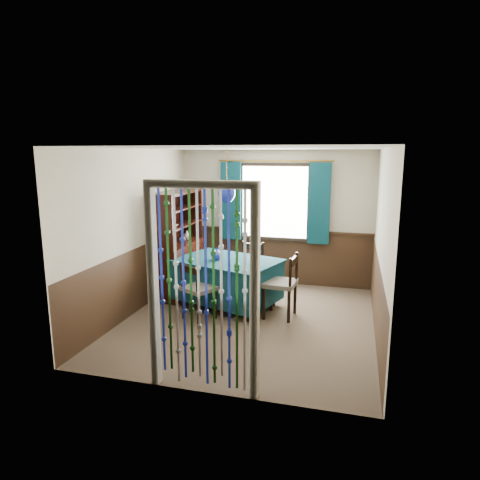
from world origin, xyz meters
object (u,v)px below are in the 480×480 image
(chair_left, at_px, (185,271))
(pendant_lamp, at_px, (227,192))
(bowl_shelf, at_px, (172,226))
(chair_right, at_px, (282,284))
(sideboard, at_px, (178,258))
(vase_table, at_px, (217,254))
(vase_sideboard, at_px, (187,235))
(chair_far, at_px, (250,267))
(dining_table, at_px, (227,279))
(chair_near, at_px, (197,289))

(chair_left, bearing_deg, pendant_lamp, 72.28)
(chair_left, height_order, bowl_shelf, bowl_shelf)
(chair_right, distance_m, sideboard, 2.11)
(vase_table, bearing_deg, vase_sideboard, 136.16)
(chair_left, bearing_deg, vase_sideboard, -162.17)
(chair_left, bearing_deg, chair_far, 111.03)
(chair_far, bearing_deg, pendant_lamp, 81.60)
(sideboard, height_order, vase_table, sideboard)
(vase_sideboard, bearing_deg, dining_table, -37.39)
(chair_far, height_order, chair_right, chair_right)
(chair_right, height_order, vase_table, chair_right)
(pendant_lamp, xyz_separation_m, bowl_shelf, (-0.99, 0.13, -0.59))
(bowl_shelf, bearing_deg, dining_table, -7.23)
(chair_near, bearing_deg, pendant_lamp, 99.12)
(bowl_shelf, bearing_deg, vase_table, -11.16)
(chair_right, relative_size, vase_table, 5.55)
(chair_far, xyz_separation_m, bowl_shelf, (-1.19, -0.55, 0.77))
(sideboard, relative_size, pendant_lamp, 2.16)
(chair_right, relative_size, vase_sideboard, 5.48)
(sideboard, bearing_deg, chair_far, 9.45)
(chair_far, bearing_deg, vase_table, 71.20)
(chair_near, relative_size, chair_left, 1.07)
(chair_far, distance_m, chair_right, 1.18)
(pendant_lamp, bearing_deg, dining_table, 116.57)
(chair_right, relative_size, sideboard, 0.54)
(chair_far, bearing_deg, dining_table, 81.60)
(chair_left, distance_m, pendant_lamp, 1.66)
(dining_table, distance_m, vase_table, 0.44)
(bowl_shelf, xyz_separation_m, vase_sideboard, (0.00, 0.63, -0.26))
(chair_right, bearing_deg, chair_far, 43.25)
(sideboard, bearing_deg, chair_right, -20.06)
(dining_table, bearing_deg, chair_left, 179.28)
(chair_far, height_order, pendant_lamp, pendant_lamp)
(chair_near, relative_size, chair_far, 0.96)
(dining_table, height_order, vase_sideboard, vase_sideboard)
(vase_table, xyz_separation_m, bowl_shelf, (-0.83, 0.16, 0.40))
(chair_near, bearing_deg, sideboard, 154.51)
(chair_far, relative_size, chair_right, 0.93)
(chair_near, relative_size, vase_table, 4.99)
(sideboard, xyz_separation_m, pendant_lamp, (1.05, -0.46, 1.22))
(vase_sideboard, bearing_deg, chair_left, -73.23)
(chair_left, xyz_separation_m, bowl_shelf, (-0.14, -0.16, 0.81))
(chair_far, bearing_deg, chair_right, 136.91)
(chair_near, xyz_separation_m, chair_left, (-0.59, 0.97, -0.03))
(chair_near, height_order, vase_sideboard, vase_sideboard)
(dining_table, relative_size, vase_sideboard, 10.50)
(chair_right, distance_m, bowl_shelf, 2.10)
(chair_left, bearing_deg, dining_table, 72.28)
(chair_right, bearing_deg, vase_sideboard, 67.29)
(chair_near, distance_m, sideboard, 1.40)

